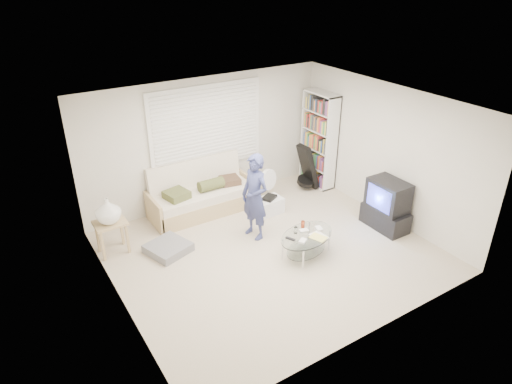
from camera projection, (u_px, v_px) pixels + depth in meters
ground at (271, 252)px, 7.66m from camera, size 5.00×5.00×0.00m
room_shell at (256, 152)px, 7.28m from camera, size 5.02×4.52×2.51m
window_blinds at (207, 127)px, 8.61m from camera, size 2.32×0.08×1.62m
futon_sofa at (202, 196)px, 8.76m from camera, size 2.04×0.82×1.00m
grey_floor_pillow at (168, 248)px, 7.63m from camera, size 0.79×0.79×0.14m
side_table at (108, 213)px, 7.32m from camera, size 0.51×0.41×1.01m
bookshelf at (319, 140)px, 9.57m from camera, size 0.32×0.85×2.01m
guitar_case at (307, 170)px, 9.55m from camera, size 0.42×0.37×0.99m
floor_fan at (268, 183)px, 9.08m from camera, size 0.44×0.29×0.71m
storage_bin at (269, 205)px, 8.78m from camera, size 0.52×0.37×0.35m
tv_unit at (387, 205)px, 8.17m from camera, size 0.48×0.86×0.93m
coffee_table at (307, 239)px, 7.44m from camera, size 1.19×0.93×0.51m
standing_person at (255, 197)px, 7.76m from camera, size 0.47×0.62×1.54m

